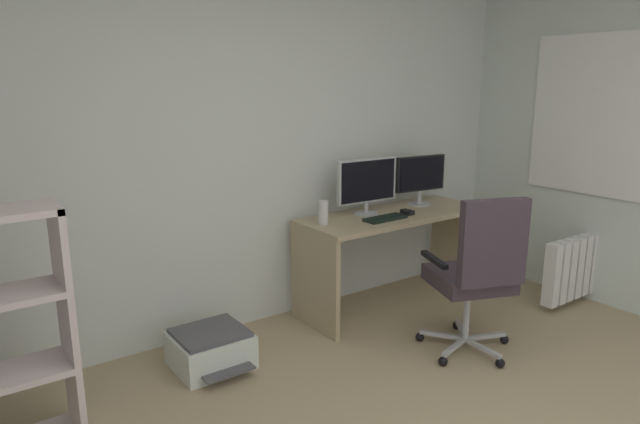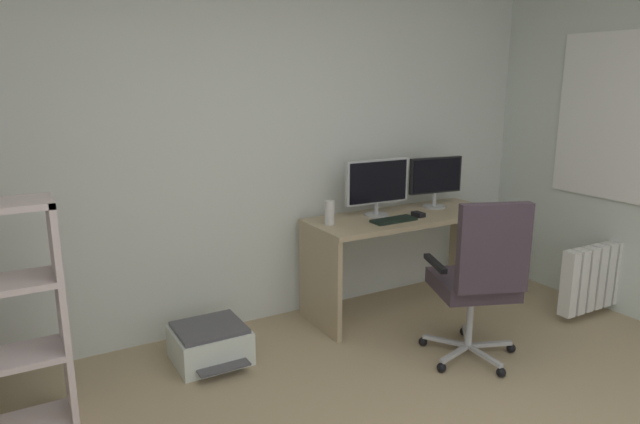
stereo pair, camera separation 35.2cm
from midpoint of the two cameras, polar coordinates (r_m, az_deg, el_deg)
name	(u,v)px [view 2 (the right image)]	position (r m, az deg, el deg)	size (l,w,h in m)	color
wall_back	(244,136)	(3.97, -5.17, 7.62)	(5.01, 0.10, 2.73)	silver
window_pane	(633,118)	(4.77, 31.02, 8.15)	(0.01, 1.13, 1.15)	white
window_frame	(632,118)	(4.76, 30.97, 8.15)	(0.02, 1.21, 1.23)	white
desk	(404,240)	(4.38, 10.80, -2.80)	(1.53, 0.58, 0.75)	tan
monitor_main	(377,184)	(4.22, 8.20, 2.85)	(0.53, 0.18, 0.43)	#B2B5B7
monitor_secondary	(436,178)	(4.59, 13.79, 3.37)	(0.47, 0.18, 0.40)	#B2B5B7
keyboard	(394,220)	(4.12, 9.91, -0.84)	(0.34, 0.13, 0.02)	black
computer_mouse	(418,214)	(4.30, 12.24, -0.26)	(0.06, 0.10, 0.03)	black
desktop_speaker	(330,213)	(3.97, 3.51, -0.10)	(0.07, 0.07, 0.17)	silver
office_chair	(480,275)	(3.63, 18.60, -6.11)	(0.63, 0.65, 1.07)	#B7BABC
printer	(210,343)	(3.70, -8.34, -13.09)	(0.45, 0.50, 0.24)	silver
radiator	(605,274)	(4.90, 28.81, -5.58)	(0.92, 0.10, 0.49)	white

